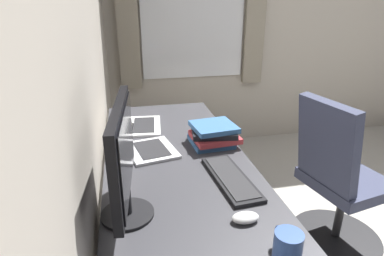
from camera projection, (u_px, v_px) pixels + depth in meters
name	position (u px, v px, depth m)	size (l,w,h in m)	color
wall_back	(65.00, 57.00, 1.15)	(4.59, 0.10, 2.60)	beige
wall_right	(320.00, 17.00, 3.44)	(0.10, 5.06, 2.60)	beige
window_panel	(193.00, 20.00, 3.12)	(0.02, 1.01, 1.11)	white
curtain_near	(255.00, 19.00, 3.21)	(0.05, 0.20, 1.27)	#9E937F
curtain_far	(127.00, 21.00, 2.97)	(0.05, 0.20, 1.27)	#9E937F
desk	(182.00, 184.00, 1.55)	(2.09, 0.72, 0.73)	#38383D
monitor_primary	(123.00, 156.00, 1.13)	(0.52, 0.20, 0.44)	black
laptop_leftmost	(140.00, 144.00, 1.69)	(0.34, 0.35, 0.23)	silver
laptop_left	(136.00, 120.00, 2.04)	(0.36, 0.28, 0.21)	white
keyboard_main	(231.00, 178.00, 1.46)	(0.43, 0.17, 0.02)	black
mouse_main	(245.00, 218.00, 1.19)	(0.06, 0.10, 0.03)	silver
mouse_spare	(203.00, 123.00, 2.08)	(0.06, 0.10, 0.03)	black
book_stack_near	(213.00, 134.00, 1.81)	(0.25, 0.27, 0.12)	#38669E
coffee_mug	(287.00, 247.00, 0.99)	(0.13, 0.09, 0.11)	#335193
office_chair	(337.00, 184.00, 1.94)	(0.56, 0.59, 0.97)	#383D56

